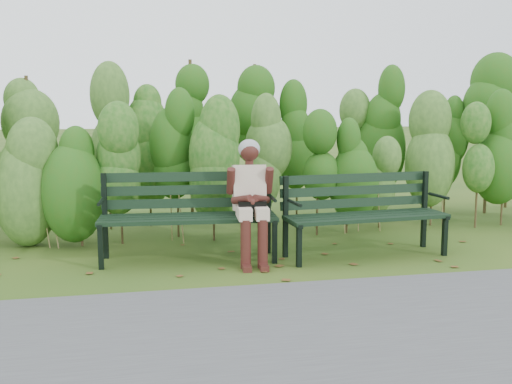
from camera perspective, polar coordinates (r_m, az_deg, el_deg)
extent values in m
plane|color=#294C15|center=(6.93, 0.59, -6.56)|extent=(80.00, 80.00, 0.00)
cube|color=#474749|center=(4.90, 6.25, -12.94)|extent=(60.00, 2.50, 0.01)
cylinder|color=#47381E|center=(8.07, -21.00, -2.08)|extent=(0.03, 0.03, 0.80)
ellipsoid|color=#195815|center=(7.98, -21.24, 2.44)|extent=(0.64, 0.64, 1.44)
cylinder|color=#47381E|center=(7.99, -16.67, -1.97)|extent=(0.03, 0.03, 0.80)
ellipsoid|color=#195815|center=(7.90, -16.86, 2.60)|extent=(0.64, 0.64, 1.44)
cylinder|color=#47381E|center=(7.96, -12.27, -1.85)|extent=(0.03, 0.03, 0.80)
ellipsoid|color=#195815|center=(7.87, -12.42, 2.74)|extent=(0.64, 0.64, 1.44)
cylinder|color=#47381E|center=(7.97, -7.88, -1.72)|extent=(0.03, 0.03, 0.80)
ellipsoid|color=#195815|center=(7.89, -7.97, 2.86)|extent=(0.64, 0.64, 1.44)
cylinder|color=#47381E|center=(8.04, -3.52, -1.58)|extent=(0.03, 0.03, 0.80)
ellipsoid|color=#195815|center=(7.95, -3.56, 2.97)|extent=(0.64, 0.64, 1.44)
cylinder|color=#47381E|center=(8.15, 0.74, -1.43)|extent=(0.03, 0.03, 0.80)
ellipsoid|color=#195815|center=(8.06, 0.75, 3.06)|extent=(0.64, 0.64, 1.44)
cylinder|color=#47381E|center=(8.30, 4.87, -1.28)|extent=(0.03, 0.03, 0.80)
ellipsoid|color=#195815|center=(8.22, 4.93, 3.13)|extent=(0.64, 0.64, 1.44)
cylinder|color=#47381E|center=(8.49, 8.83, -1.13)|extent=(0.03, 0.03, 0.80)
ellipsoid|color=#195815|center=(8.41, 8.93, 3.18)|extent=(0.64, 0.64, 1.44)
cylinder|color=#47381E|center=(8.72, 12.60, -0.98)|extent=(0.03, 0.03, 0.80)
ellipsoid|color=#195815|center=(8.65, 12.73, 3.21)|extent=(0.64, 0.64, 1.44)
cylinder|color=#47381E|center=(8.99, 16.15, -0.83)|extent=(0.03, 0.03, 0.80)
ellipsoid|color=#195815|center=(8.92, 16.32, 3.23)|extent=(0.64, 0.64, 1.44)
cylinder|color=#47381E|center=(9.29, 19.49, -0.70)|extent=(0.03, 0.03, 0.80)
ellipsoid|color=#195815|center=(9.22, 19.68, 3.24)|extent=(0.64, 0.64, 1.44)
cylinder|color=#47381E|center=(9.62, 22.60, -0.56)|extent=(0.03, 0.03, 0.80)
ellipsoid|color=#195815|center=(9.55, 22.82, 3.23)|extent=(0.64, 0.64, 1.44)
cylinder|color=#47381E|center=(9.01, -19.65, -0.01)|extent=(0.04, 0.04, 1.10)
ellipsoid|color=#325C17|center=(8.93, -19.92, 5.58)|extent=(0.70, 0.70, 1.98)
cylinder|color=#47381E|center=(8.94, -14.77, 0.14)|extent=(0.04, 0.04, 1.10)
ellipsoid|color=#325C17|center=(8.86, -14.98, 5.78)|extent=(0.70, 0.70, 1.98)
cylinder|color=#47381E|center=(8.93, -9.84, 0.28)|extent=(0.04, 0.04, 1.10)
ellipsoid|color=#325C17|center=(8.85, -9.98, 5.93)|extent=(0.70, 0.70, 1.98)
cylinder|color=#47381E|center=(8.98, -4.94, 0.42)|extent=(0.04, 0.04, 1.10)
ellipsoid|color=#325C17|center=(8.91, -5.01, 6.04)|extent=(0.70, 0.70, 1.98)
cylinder|color=#47381E|center=(9.11, -0.14, 0.56)|extent=(0.04, 0.04, 1.10)
ellipsoid|color=#325C17|center=(9.03, -0.14, 6.10)|extent=(0.70, 0.70, 1.98)
cylinder|color=#47381E|center=(9.29, 4.51, 0.69)|extent=(0.04, 0.04, 1.10)
ellipsoid|color=#325C17|center=(9.22, 4.57, 6.12)|extent=(0.70, 0.70, 1.98)
cylinder|color=#47381E|center=(9.53, 8.94, 0.81)|extent=(0.04, 0.04, 1.10)
ellipsoid|color=#325C17|center=(9.46, 9.06, 6.10)|extent=(0.70, 0.70, 1.98)
cylinder|color=#47381E|center=(9.83, 13.14, 0.91)|extent=(0.04, 0.04, 1.10)
ellipsoid|color=#325C17|center=(9.76, 13.31, 6.05)|extent=(0.70, 0.70, 1.98)
cylinder|color=#47381E|center=(10.18, 17.06, 1.01)|extent=(0.04, 0.04, 1.10)
ellipsoid|color=#325C17|center=(10.11, 17.28, 5.96)|extent=(0.70, 0.70, 1.98)
cylinder|color=#47381E|center=(10.57, 20.72, 1.10)|extent=(0.04, 0.04, 1.10)
ellipsoid|color=#325C17|center=(10.50, 20.96, 5.86)|extent=(0.70, 0.70, 1.98)
cube|color=brown|center=(6.58, -6.57, -7.39)|extent=(0.09, 0.07, 0.01)
cube|color=brown|center=(7.59, 11.87, -5.38)|extent=(0.10, 0.09, 0.01)
cube|color=brown|center=(7.39, 0.77, -5.58)|extent=(0.11, 0.09, 0.01)
cube|color=brown|center=(7.31, -16.79, -6.10)|extent=(0.09, 0.08, 0.01)
cube|color=brown|center=(6.25, -9.88, -8.32)|extent=(0.11, 0.10, 0.01)
cube|color=brown|center=(6.67, -10.83, -7.27)|extent=(0.09, 0.07, 0.01)
cube|color=brown|center=(6.93, -4.58, -6.55)|extent=(0.11, 0.11, 0.01)
cube|color=brown|center=(7.46, 21.88, -6.06)|extent=(0.08, 0.10, 0.01)
cube|color=brown|center=(5.80, -1.21, -9.52)|extent=(0.08, 0.10, 0.01)
cube|color=brown|center=(8.40, 18.18, -4.30)|extent=(0.09, 0.10, 0.01)
cube|color=brown|center=(7.69, -20.56, -5.58)|extent=(0.08, 0.10, 0.01)
cube|color=brown|center=(7.43, 10.91, -5.66)|extent=(0.11, 0.11, 0.01)
cube|color=brown|center=(6.59, -19.10, -7.78)|extent=(0.10, 0.11, 0.01)
cube|color=brown|center=(7.23, 8.69, -5.99)|extent=(0.08, 0.10, 0.01)
cube|color=brown|center=(5.95, 5.53, -9.09)|extent=(0.10, 0.09, 0.01)
cube|color=brown|center=(7.24, -18.47, -6.31)|extent=(0.11, 0.11, 0.01)
cube|color=brown|center=(6.52, -6.18, -7.53)|extent=(0.11, 0.10, 0.01)
cube|color=brown|center=(6.70, 16.93, -7.42)|extent=(0.09, 0.11, 0.01)
cube|color=black|center=(6.64, -6.42, -2.83)|extent=(2.01, 0.27, 0.04)
cube|color=black|center=(6.78, -6.44, -2.60)|extent=(2.01, 0.27, 0.04)
cube|color=black|center=(6.91, -6.46, -2.39)|extent=(2.01, 0.27, 0.04)
cube|color=black|center=(7.05, -6.48, -2.18)|extent=(2.01, 0.27, 0.04)
cube|color=black|center=(7.13, -6.51, -1.06)|extent=(2.00, 0.21, 0.12)
cube|color=black|center=(7.12, -6.54, 0.19)|extent=(2.00, 0.21, 0.12)
cube|color=black|center=(7.12, -6.56, 1.45)|extent=(2.00, 0.21, 0.12)
cube|color=black|center=(6.73, -14.58, -5.08)|extent=(0.06, 0.06, 0.50)
cube|color=black|center=(7.15, -14.19, -2.24)|extent=(0.06, 0.06, 1.00)
cube|color=black|center=(6.90, -14.42, -2.81)|extent=(0.10, 0.56, 0.04)
cylinder|color=black|center=(6.80, -14.55, -0.87)|extent=(0.07, 0.42, 0.04)
cube|color=black|center=(6.76, 1.78, -4.75)|extent=(0.06, 0.06, 0.50)
cube|color=black|center=(7.18, 1.17, -1.94)|extent=(0.06, 0.06, 1.00)
cube|color=black|center=(6.93, 1.49, -2.50)|extent=(0.10, 0.56, 0.04)
cylinder|color=black|center=(6.83, 1.57, -0.57)|extent=(0.07, 0.42, 0.04)
cube|color=black|center=(6.95, 11.23, -2.60)|extent=(1.93, 0.27, 0.04)
cube|color=black|center=(7.07, 10.74, -2.41)|extent=(1.93, 0.27, 0.04)
cube|color=black|center=(7.18, 10.25, -2.22)|extent=(1.93, 0.27, 0.04)
cube|color=black|center=(7.30, 9.79, -2.04)|extent=(1.93, 0.27, 0.04)
cube|color=black|center=(7.37, 9.48, -1.01)|extent=(1.92, 0.21, 0.11)
cube|color=black|center=(7.36, 9.45, 0.16)|extent=(1.92, 0.21, 0.11)
cube|color=black|center=(7.36, 9.42, 1.33)|extent=(1.92, 0.21, 0.11)
cube|color=black|center=(6.62, 4.12, -5.14)|extent=(0.06, 0.06, 0.48)
cube|color=black|center=(6.99, 2.83, -2.38)|extent=(0.06, 0.06, 0.96)
cube|color=black|center=(6.77, 3.51, -2.93)|extent=(0.09, 0.54, 0.04)
cylinder|color=black|center=(6.68, 3.68, -1.04)|extent=(0.07, 0.40, 0.04)
cube|color=black|center=(7.45, 17.53, -3.99)|extent=(0.06, 0.06, 0.48)
cube|color=black|center=(7.78, 15.74, -1.60)|extent=(0.06, 0.06, 0.96)
cube|color=black|center=(7.58, 16.71, -2.06)|extent=(0.09, 0.54, 0.04)
cylinder|color=black|center=(7.50, 17.01, -0.36)|extent=(0.07, 0.40, 0.04)
cube|color=beige|center=(6.65, -1.17, -1.94)|extent=(0.18, 0.45, 0.14)
cube|color=beige|center=(6.67, 0.43, -1.90)|extent=(0.18, 0.45, 0.14)
cylinder|color=#431A15|center=(6.55, -0.99, -5.00)|extent=(0.12, 0.12, 0.54)
cylinder|color=#431A15|center=(6.57, 0.64, -4.95)|extent=(0.12, 0.12, 0.54)
cube|color=#431A15|center=(6.52, -0.90, -7.22)|extent=(0.11, 0.21, 0.06)
cube|color=#431A15|center=(6.55, 0.74, -7.16)|extent=(0.11, 0.21, 0.06)
cube|color=beige|center=(6.90, -0.66, 0.44)|extent=(0.39, 0.29, 0.54)
cylinder|color=#431A15|center=(6.85, -0.64, 2.75)|extent=(0.09, 0.09, 0.10)
sphere|color=#431A15|center=(6.82, -0.63, 3.87)|extent=(0.22, 0.22, 0.22)
ellipsoid|color=gray|center=(6.85, -0.66, 4.11)|extent=(0.25, 0.24, 0.23)
cylinder|color=#431A15|center=(6.78, -2.41, 1.06)|extent=(0.11, 0.22, 0.32)
cylinder|color=#431A15|center=(6.84, 1.24, 1.12)|extent=(0.11, 0.22, 0.32)
cylinder|color=#431A15|center=(6.69, -1.36, -0.71)|extent=(0.23, 0.28, 0.14)
cylinder|color=#431A15|center=(6.71, 0.49, -0.67)|extent=(0.25, 0.26, 0.14)
sphere|color=#431A15|center=(6.64, -0.37, -0.95)|extent=(0.11, 0.11, 0.11)
cube|color=black|center=(6.66, -0.38, -1.56)|extent=(0.32, 0.15, 0.17)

